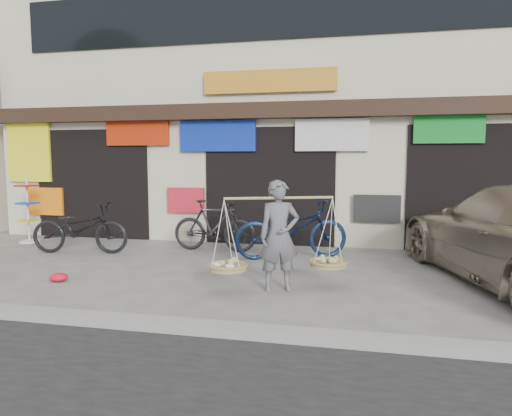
% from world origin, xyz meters
% --- Properties ---
extents(ground, '(70.00, 70.00, 0.00)m').
position_xyz_m(ground, '(0.00, 0.00, 0.00)').
color(ground, gray).
rests_on(ground, ground).
extents(kerb, '(70.00, 0.25, 0.12)m').
position_xyz_m(kerb, '(0.00, -2.00, 0.06)').
color(kerb, gray).
rests_on(kerb, ground).
extents(shophouse_block, '(14.00, 6.32, 7.00)m').
position_xyz_m(shophouse_block, '(-0.00, 6.42, 3.45)').
color(shophouse_block, beige).
rests_on(shophouse_block, ground).
extents(street_vendor, '(2.00, 1.11, 1.67)m').
position_xyz_m(street_vendor, '(0.82, -0.14, 0.77)').
color(street_vendor, slate).
rests_on(street_vendor, ground).
extents(bike_0, '(2.12, 1.02, 1.07)m').
position_xyz_m(bike_0, '(-3.71, 1.70, 0.53)').
color(bike_0, black).
rests_on(bike_0, ground).
extents(bike_1, '(1.87, 0.61, 1.11)m').
position_xyz_m(bike_1, '(-1.01, 2.48, 0.55)').
color(bike_1, black).
rests_on(bike_1, ground).
extents(bike_2, '(2.40, 1.56, 1.19)m').
position_xyz_m(bike_2, '(0.71, 2.12, 0.59)').
color(bike_2, '#0F1C38').
rests_on(bike_2, ground).
extents(display_rack, '(0.46, 0.46, 1.66)m').
position_xyz_m(display_rack, '(-5.64, 2.56, 0.67)').
color(display_rack, silver).
rests_on(display_rack, ground).
extents(red_bag, '(0.31, 0.25, 0.14)m').
position_xyz_m(red_bag, '(-2.75, -0.40, 0.07)').
color(red_bag, red).
rests_on(red_bag, ground).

